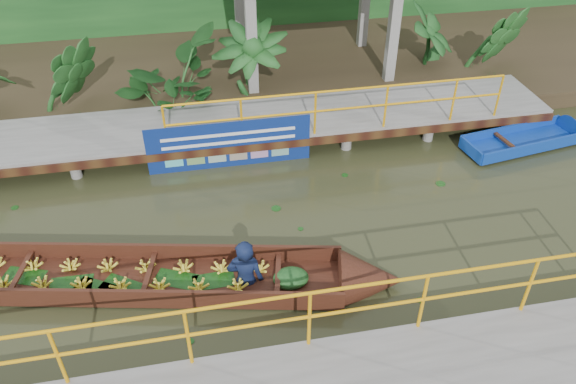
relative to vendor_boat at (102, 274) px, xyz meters
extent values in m
plane|color=#2A2E17|center=(2.21, 0.66, -0.23)|extent=(80.00, 80.00, 0.00)
cube|color=#2F2317|center=(2.21, 8.16, 0.00)|extent=(30.00, 8.00, 0.45)
cube|color=slate|center=(2.21, 4.16, 0.27)|extent=(16.00, 2.00, 0.15)
cube|color=black|center=(2.21, 3.16, 0.19)|extent=(16.00, 0.12, 0.18)
cylinder|color=#FFAC0D|center=(4.96, 3.21, 1.35)|extent=(7.50, 0.05, 0.05)
cylinder|color=#FFAC0D|center=(4.96, 3.21, 0.90)|extent=(7.50, 0.05, 0.05)
cylinder|color=#FFAC0D|center=(4.96, 3.21, 0.85)|extent=(0.05, 0.05, 1.00)
cylinder|color=slate|center=(-1.79, 3.36, -0.01)|extent=(0.24, 0.24, 0.55)
cylinder|color=slate|center=(-1.79, 4.96, -0.01)|extent=(0.24, 0.24, 0.55)
cylinder|color=slate|center=(0.21, 3.36, -0.01)|extent=(0.24, 0.24, 0.55)
cylinder|color=slate|center=(0.21, 4.96, -0.01)|extent=(0.24, 0.24, 0.55)
cylinder|color=slate|center=(2.21, 3.36, -0.01)|extent=(0.24, 0.24, 0.55)
cylinder|color=slate|center=(2.21, 4.96, -0.01)|extent=(0.24, 0.24, 0.55)
cylinder|color=slate|center=(4.21, 3.36, -0.01)|extent=(0.24, 0.24, 0.55)
cylinder|color=slate|center=(4.21, 4.96, -0.01)|extent=(0.24, 0.24, 0.55)
cylinder|color=slate|center=(6.21, 3.36, -0.01)|extent=(0.24, 0.24, 0.55)
cylinder|color=slate|center=(6.21, 4.96, -0.01)|extent=(0.24, 0.24, 0.55)
cylinder|color=slate|center=(8.21, 3.36, -0.01)|extent=(0.24, 0.24, 0.55)
cylinder|color=slate|center=(8.21, 4.96, -0.01)|extent=(0.24, 0.24, 0.55)
cylinder|color=slate|center=(2.21, 3.36, -0.01)|extent=(0.24, 0.24, 0.55)
cylinder|color=#FFAC0D|center=(3.21, -2.39, 1.42)|extent=(10.00, 0.05, 0.05)
cylinder|color=#FFAC0D|center=(3.21, -2.39, 0.97)|extent=(10.00, 0.05, 0.05)
cylinder|color=#FFAC0D|center=(3.21, -2.39, 0.92)|extent=(0.05, 0.05, 1.00)
cube|color=slate|center=(3.41, 5.76, 1.37)|extent=(0.25, 0.25, 2.80)
cube|color=slate|center=(7.01, 5.76, 1.37)|extent=(0.25, 0.25, 2.80)
cube|color=slate|center=(3.41, 8.16, 1.37)|extent=(0.25, 0.25, 2.80)
cube|color=slate|center=(7.01, 8.16, 1.37)|extent=(0.25, 0.25, 2.80)
cube|color=#361A0E|center=(-0.29, 0.06, -0.16)|extent=(8.71, 2.87, 0.07)
cube|color=#361A0E|center=(-0.17, 0.59, -0.01)|extent=(8.50, 1.87, 0.37)
cube|color=#361A0E|center=(-0.40, -0.47, -0.01)|extent=(8.50, 1.87, 0.37)
cone|color=#361A0E|center=(4.43, -0.94, -0.08)|extent=(1.28, 1.24, 1.04)
ellipsoid|color=#133C17|center=(3.11, -0.66, -0.05)|extent=(0.69, 0.59, 0.28)
imported|color=#101A3B|center=(2.37, -0.50, 0.73)|extent=(0.71, 0.55, 1.73)
cube|color=#0E379C|center=(9.21, 2.65, -0.13)|extent=(2.88, 1.27, 0.09)
cube|color=#0E379C|center=(9.15, 3.06, -0.02)|extent=(2.76, 0.49, 0.28)
cube|color=#0E379C|center=(9.28, 2.24, -0.02)|extent=(2.76, 0.49, 0.28)
cube|color=#0E379C|center=(7.84, 2.43, -0.02)|extent=(0.19, 0.83, 0.28)
cone|color=#0E379C|center=(10.77, 2.90, -0.08)|extent=(0.67, 0.86, 0.78)
cube|color=black|center=(8.75, 2.58, 0.01)|extent=(0.22, 0.84, 0.05)
cube|color=navy|center=(2.51, 3.14, 0.32)|extent=(3.54, 0.03, 1.11)
cube|color=white|center=(2.51, 3.12, 0.59)|extent=(2.87, 0.01, 0.07)
cube|color=white|center=(2.51, 3.12, 0.39)|extent=(2.87, 0.01, 0.07)
imported|color=#133C17|center=(-1.15, 5.96, 1.06)|extent=(1.34, 1.34, 1.68)
imported|color=#133C17|center=(1.35, 5.96, 1.06)|extent=(1.34, 1.34, 1.68)
imported|color=#133C17|center=(3.35, 5.96, 1.06)|extent=(1.34, 1.34, 1.68)
imported|color=#133C17|center=(8.35, 5.96, 1.06)|extent=(1.34, 1.34, 1.68)
imported|color=#133C17|center=(9.85, 5.96, 1.06)|extent=(1.34, 1.34, 1.68)
camera|label=1|loc=(1.79, -7.20, 6.74)|focal=35.00mm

